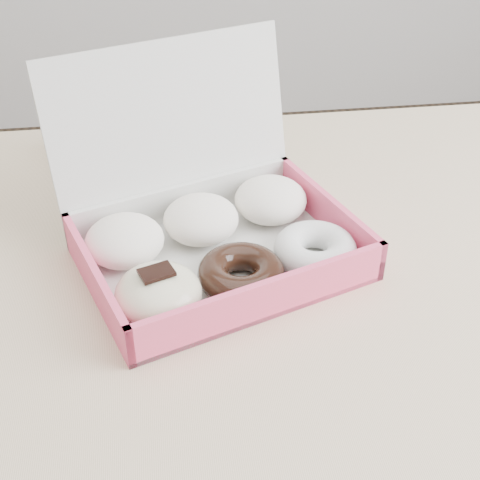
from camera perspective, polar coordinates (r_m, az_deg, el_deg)
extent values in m
cube|color=tan|center=(0.91, 3.69, -1.51)|extent=(1.20, 0.80, 0.04)
cube|color=silver|center=(0.86, -1.69, -1.86)|extent=(0.40, 0.34, 0.01)
cube|color=#F14E74|center=(0.77, 2.15, -5.21)|extent=(0.32, 0.12, 0.06)
cube|color=silver|center=(0.94, -4.87, 3.26)|extent=(0.32, 0.12, 0.06)
cube|color=#F14E74|center=(0.81, -12.21, -3.66)|extent=(0.09, 0.23, 0.06)
cube|color=#F14E74|center=(0.92, 7.50, 2.21)|extent=(0.09, 0.23, 0.06)
cube|color=silver|center=(0.91, -5.78, 9.04)|extent=(0.34, 0.17, 0.24)
ellipsoid|color=white|center=(0.86, -9.81, -0.04)|extent=(0.13, 0.13, 0.06)
ellipsoid|color=white|center=(0.89, -3.36, 1.79)|extent=(0.13, 0.13, 0.06)
ellipsoid|color=white|center=(0.93, 2.63, 3.46)|extent=(0.13, 0.13, 0.06)
ellipsoid|color=beige|center=(0.77, -6.97, -4.53)|extent=(0.13, 0.13, 0.06)
cube|color=black|center=(0.75, -7.14, -2.76)|extent=(0.04, 0.04, 0.00)
torus|color=black|center=(0.81, 0.08, -2.87)|extent=(0.14, 0.14, 0.04)
torus|color=white|center=(0.85, 6.43, -0.82)|extent=(0.14, 0.14, 0.04)
cube|color=silver|center=(1.09, -7.65, 7.67)|extent=(0.31, 0.27, 0.04)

